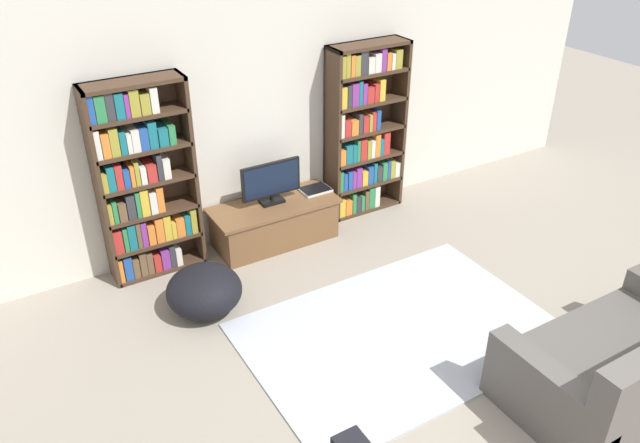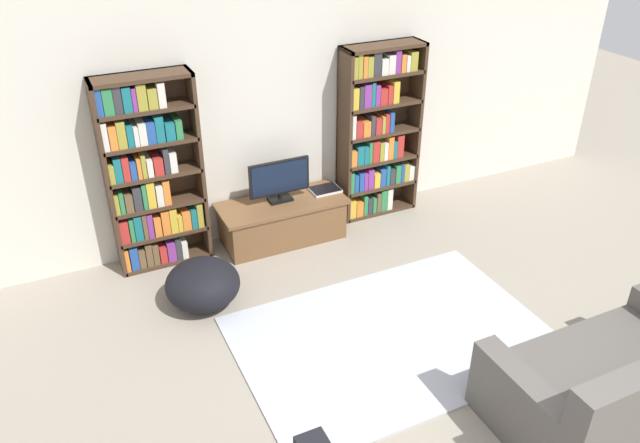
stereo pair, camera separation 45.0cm
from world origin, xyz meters
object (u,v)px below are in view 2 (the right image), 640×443
object	(u,v)px
television	(279,180)
bookshelf_left	(149,176)
laptop	(325,190)
tv_stand	(282,220)
couch_right_sofa	(617,388)
beanbag_ottoman	(203,284)
bookshelf_right	(375,133)

from	to	relation	value
television	bookshelf_left	bearing A→B (deg)	174.91
bookshelf_left	television	xyz separation A→B (m)	(1.25, -0.11, -0.26)
television	laptop	size ratio (longest dim) A/B	2.07
tv_stand	television	world-z (taller)	television
bookshelf_left	couch_right_sofa	xyz separation A→B (m)	(2.45, -3.40, -0.65)
bookshelf_left	couch_right_sofa	bearing A→B (deg)	-54.26
television	beanbag_ottoman	size ratio (longest dim) A/B	0.97
bookshelf_right	television	world-z (taller)	bookshelf_right
television	bookshelf_right	bearing A→B (deg)	5.50
bookshelf_left	laptop	bearing A→B (deg)	-3.81
couch_right_sofa	bookshelf_right	bearing A→B (deg)	90.63
television	laptop	xyz separation A→B (m)	(0.51, -0.01, -0.22)
tv_stand	beanbag_ottoman	distance (m)	1.28
bookshelf_left	tv_stand	distance (m)	1.44
television	tv_stand	bearing A→B (deg)	-90.00
television	laptop	distance (m)	0.55
bookshelf_right	beanbag_ottoman	bearing A→B (deg)	-158.53
tv_stand	couch_right_sofa	bearing A→B (deg)	-69.74
bookshelf_right	television	size ratio (longest dim) A/B	2.94
beanbag_ottoman	bookshelf_left	bearing A→B (deg)	102.39
tv_stand	television	distance (m)	0.45
laptop	beanbag_ottoman	world-z (taller)	laptop
couch_right_sofa	beanbag_ottoman	world-z (taller)	couch_right_sofa
tv_stand	laptop	size ratio (longest dim) A/B	4.26
beanbag_ottoman	television	bearing A→B (deg)	35.73
tv_stand	laptop	xyz separation A→B (m)	(0.51, 0.04, 0.23)
laptop	bookshelf_left	bearing A→B (deg)	176.19
tv_stand	beanbag_ottoman	size ratio (longest dim) A/B	1.98
bookshelf_right	television	xyz separation A→B (m)	(-1.16, -0.11, -0.26)
bookshelf_left	television	bearing A→B (deg)	-5.09
television	couch_right_sofa	bearing A→B (deg)	-69.98
television	beanbag_ottoman	distance (m)	1.38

